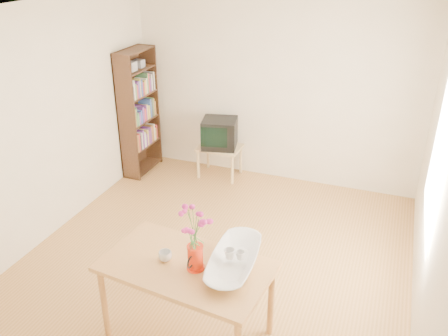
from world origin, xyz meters
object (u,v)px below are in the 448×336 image
at_px(table, 187,273).
at_px(television, 220,133).
at_px(mug, 165,256).
at_px(pitcher, 195,258).
at_px(bowl, 234,238).

bearing_deg(table, television, 112.35).
height_order(mug, television, television).
xyz_separation_m(pitcher, television, (-0.96, 3.01, -0.18)).
xyz_separation_m(mug, bowl, (0.55, 0.15, 0.21)).
bearing_deg(pitcher, mug, -176.93).
xyz_separation_m(mug, television, (-0.68, 3.00, -0.12)).
bearing_deg(mug, television, -113.39).
relative_size(bowl, television, 0.98).
distance_m(table, television, 3.12).
height_order(mug, bowl, bowl).
distance_m(table, bowl, 0.52).
distance_m(mug, bowl, 0.61).
distance_m(bowl, television, 3.12).
bearing_deg(pitcher, bowl, 35.15).
xyz_separation_m(table, bowl, (0.36, 0.14, 0.34)).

